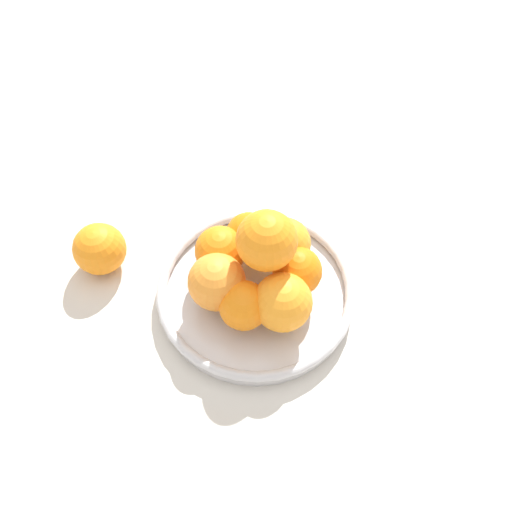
{
  "coord_description": "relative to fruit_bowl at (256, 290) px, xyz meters",
  "views": [
    {
      "loc": [
        0.2,
        -0.31,
        0.62
      ],
      "look_at": [
        0.0,
        0.0,
        0.1
      ],
      "focal_mm": 35.0,
      "sensor_mm": 36.0,
      "label": 1
    }
  ],
  "objects": [
    {
      "name": "ground_plane",
      "position": [
        0.0,
        0.0,
        -0.02
      ],
      "size": [
        4.0,
        4.0,
        0.0
      ],
      "primitive_type": "plane",
      "color": "beige"
    },
    {
      "name": "stray_orange",
      "position": [
        -0.22,
        -0.08,
        0.02
      ],
      "size": [
        0.08,
        0.08,
        0.08
      ],
      "primitive_type": "sphere",
      "color": "orange",
      "rests_on": "ground_plane"
    },
    {
      "name": "orange_pile",
      "position": [
        0.0,
        0.0,
        0.06
      ],
      "size": [
        0.19,
        0.18,
        0.14
      ],
      "color": "orange",
      "rests_on": "fruit_bowl"
    },
    {
      "name": "fruit_bowl",
      "position": [
        0.0,
        0.0,
        0.0
      ],
      "size": [
        0.28,
        0.28,
        0.03
      ],
      "color": "silver",
      "rests_on": "ground_plane"
    }
  ]
}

